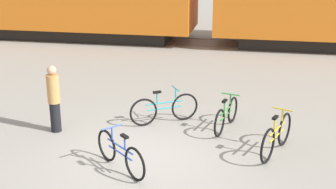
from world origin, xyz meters
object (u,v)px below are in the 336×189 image
bicycle_teal (164,109)px  bicycle_green (226,115)px  bicycle_yellow (276,136)px  person_in_tan (54,98)px  bicycle_blue (120,153)px

bicycle_teal → bicycle_green: bearing=-4.0°
bicycle_yellow → bicycle_teal: bearing=154.9°
bicycle_yellow → person_in_tan: person_in_tan is taller
bicycle_blue → person_in_tan: bearing=142.2°
bicycle_teal → person_in_tan: person_in_tan is taller
bicycle_blue → bicycle_green: (1.93, 2.49, -0.01)m
bicycle_yellow → bicycle_green: size_ratio=1.06×
bicycle_teal → person_in_tan: size_ratio=0.96×
bicycle_yellow → bicycle_green: bicycle_yellow is taller
person_in_tan → bicycle_blue: bearing=139.5°
bicycle_green → person_in_tan: 4.12m
bicycle_blue → person_in_tan: 2.66m
bicycle_yellow → bicycle_teal: 2.97m
bicycle_teal → person_in_tan: (-2.45, -1.00, 0.46)m
bicycle_yellow → bicycle_blue: (-3.07, -1.34, -0.04)m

